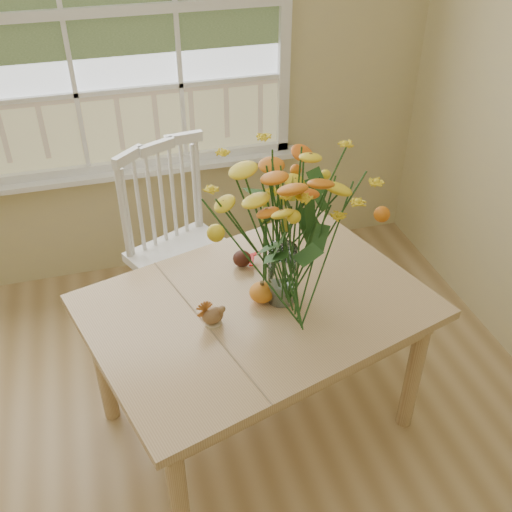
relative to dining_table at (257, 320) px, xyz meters
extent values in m
cube|color=beige|center=(-0.59, 1.40, 0.73)|extent=(4.00, 0.02, 2.70)
cube|color=silver|center=(-0.59, 1.38, 0.93)|extent=(2.20, 0.00, 1.60)
cube|color=white|center=(-0.59, 1.33, 0.07)|extent=(2.42, 0.12, 0.03)
cube|color=tan|center=(0.00, 0.00, 0.07)|extent=(1.54, 1.28, 0.04)
cube|color=tan|center=(0.00, 0.00, 0.00)|extent=(1.39, 1.13, 0.10)
cylinder|color=tan|center=(-0.44, -0.53, -0.28)|extent=(0.07, 0.07, 0.67)
cylinder|color=tan|center=(-0.66, 0.21, -0.28)|extent=(0.07, 0.07, 0.67)
cylinder|color=tan|center=(0.66, -0.21, -0.28)|extent=(0.07, 0.07, 0.67)
cylinder|color=tan|center=(0.44, 0.53, -0.28)|extent=(0.07, 0.07, 0.67)
cube|color=white|center=(-0.18, 0.67, -0.12)|extent=(0.64, 0.62, 0.05)
cube|color=white|center=(-0.26, 0.84, 0.15)|extent=(0.46, 0.24, 0.55)
cylinder|color=white|center=(-0.27, 0.43, -0.38)|extent=(0.04, 0.04, 0.48)
cylinder|color=white|center=(-0.42, 0.75, -0.38)|extent=(0.04, 0.04, 0.48)
cylinder|color=white|center=(0.07, 0.59, -0.38)|extent=(0.04, 0.04, 0.48)
cylinder|color=white|center=(-0.08, 0.91, -0.38)|extent=(0.04, 0.04, 0.48)
cylinder|color=white|center=(0.10, 0.00, 0.22)|extent=(0.11, 0.11, 0.26)
ellipsoid|color=orange|center=(0.02, 0.01, 0.13)|extent=(0.10, 0.10, 0.08)
cylinder|color=#CCB78C|center=(-0.20, -0.08, 0.10)|extent=(0.07, 0.07, 0.01)
ellipsoid|color=brown|center=(-0.20, -0.08, 0.14)|extent=(0.10, 0.08, 0.07)
ellipsoid|color=#38160F|center=(0.00, 0.26, 0.13)|extent=(0.08, 0.08, 0.07)
camera|label=1|loc=(-0.51, -1.79, 1.65)|focal=42.00mm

